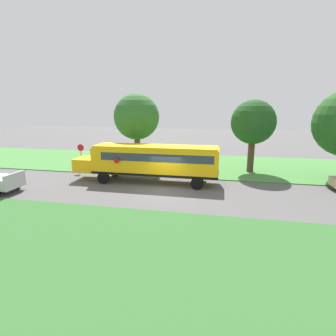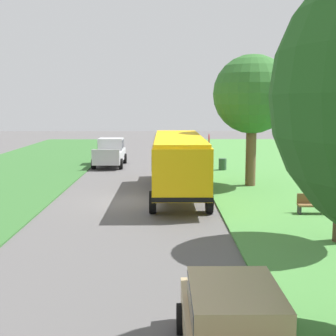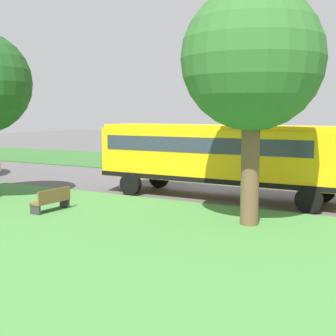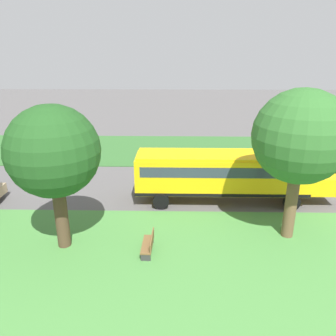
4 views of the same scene
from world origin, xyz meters
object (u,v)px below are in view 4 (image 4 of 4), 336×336
Objects in this scene: school_bus at (225,172)px; oak_tree_roadside_mid at (55,152)px; oak_tree_beside_bus at (302,136)px; park_bench at (149,244)px.

school_bus is 1.77× the size of oak_tree_roadside_mid.
oak_tree_roadside_mid is at bearing 122.90° from school_bus.
oak_tree_beside_bus is at bearing -83.67° from oak_tree_roadside_mid.
oak_tree_beside_bus reaches higher than park_bench.
park_bench is (-5.87, 4.35, -1.45)m from school_bus.
oak_tree_roadside_mid is 4.34× the size of park_bench.
park_bench is at bearing -95.60° from oak_tree_roadside_mid.
oak_tree_beside_bus reaches higher than school_bus.
oak_tree_beside_bus is 11.29m from oak_tree_roadside_mid.
oak_tree_roadside_mid is at bearing 96.33° from oak_tree_beside_bus.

